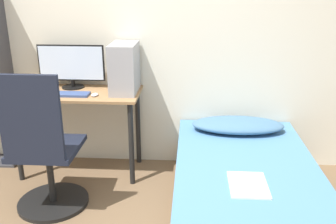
{
  "coord_description": "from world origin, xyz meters",
  "views": [
    {
      "loc": [
        0.62,
        -1.87,
        1.67
      ],
      "look_at": [
        0.45,
        0.7,
        0.75
      ],
      "focal_mm": 40.0,
      "sensor_mm": 36.0,
      "label": 1
    }
  ],
  "objects_px": {
    "pc_tower": "(124,68)",
    "office_chair": "(45,159)",
    "monitor": "(71,65)",
    "bed": "(245,194)",
    "keyboard": "(64,94)"
  },
  "relations": [
    {
      "from": "keyboard",
      "to": "pc_tower",
      "type": "bearing_deg",
      "value": 16.14
    },
    {
      "from": "office_chair",
      "to": "keyboard",
      "type": "bearing_deg",
      "value": 89.43
    },
    {
      "from": "office_chair",
      "to": "bed",
      "type": "distance_m",
      "value": 1.48
    },
    {
      "from": "office_chair",
      "to": "monitor",
      "type": "bearing_deg",
      "value": 89.37
    },
    {
      "from": "monitor",
      "to": "keyboard",
      "type": "height_order",
      "value": "monitor"
    },
    {
      "from": "bed",
      "to": "monitor",
      "type": "distance_m",
      "value": 1.82
    },
    {
      "from": "monitor",
      "to": "pc_tower",
      "type": "distance_m",
      "value": 0.5
    },
    {
      "from": "bed",
      "to": "monitor",
      "type": "height_order",
      "value": "monitor"
    },
    {
      "from": "bed",
      "to": "keyboard",
      "type": "distance_m",
      "value": 1.66
    },
    {
      "from": "pc_tower",
      "to": "monitor",
      "type": "bearing_deg",
      "value": 168.7
    },
    {
      "from": "monitor",
      "to": "keyboard",
      "type": "bearing_deg",
      "value": -90.76
    },
    {
      "from": "monitor",
      "to": "pc_tower",
      "type": "xyz_separation_m",
      "value": [
        0.49,
        -0.1,
        0.0
      ]
    },
    {
      "from": "pc_tower",
      "to": "office_chair",
      "type": "bearing_deg",
      "value": -126.81
    },
    {
      "from": "pc_tower",
      "to": "bed",
      "type": "bearing_deg",
      "value": -36.06
    },
    {
      "from": "keyboard",
      "to": "pc_tower",
      "type": "xyz_separation_m",
      "value": [
        0.49,
        0.14,
        0.2
      ]
    }
  ]
}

